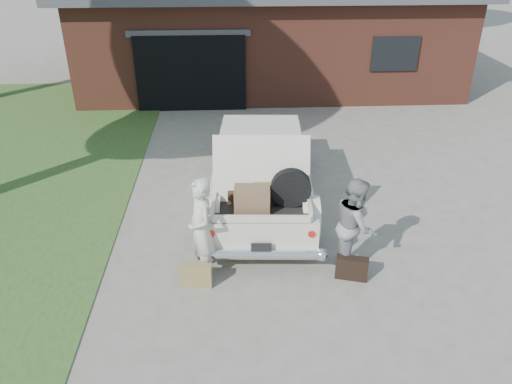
{
  "coord_description": "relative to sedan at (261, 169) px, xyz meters",
  "views": [
    {
      "loc": [
        -0.4,
        -6.57,
        4.98
      ],
      "look_at": [
        0.0,
        0.6,
        1.1
      ],
      "focal_mm": 35.0,
      "sensor_mm": 36.0,
      "label": 1
    }
  ],
  "objects": [
    {
      "name": "ground",
      "position": [
        -0.19,
        -2.23,
        -0.72
      ],
      "size": [
        90.0,
        90.0,
        0.0
      ],
      "primitive_type": "plane",
      "color": "gray",
      "rests_on": "ground"
    },
    {
      "name": "house",
      "position": [
        0.8,
        9.25,
        0.95
      ],
      "size": [
        12.8,
        7.8,
        3.3
      ],
      "color": "brown",
      "rests_on": "ground"
    },
    {
      "name": "sedan",
      "position": [
        0.0,
        0.0,
        0.0
      ],
      "size": [
        2.18,
        4.99,
        1.95
      ],
      "rotation": [
        0.0,
        0.0,
        -0.06
      ],
      "color": "beige",
      "rests_on": "ground"
    },
    {
      "name": "woman_left",
      "position": [
        -1.06,
        -2.31,
        0.13
      ],
      "size": [
        0.59,
        0.72,
        1.69
      ],
      "primitive_type": "imported",
      "rotation": [
        0.0,
        0.0,
        -1.22
      ],
      "color": "beige",
      "rests_on": "ground"
    },
    {
      "name": "woman_right",
      "position": [
        1.34,
        -2.25,
        0.08
      ],
      "size": [
        0.7,
        0.85,
        1.6
      ],
      "primitive_type": "imported",
      "rotation": [
        0.0,
        0.0,
        1.44
      ],
      "color": "gray",
      "rests_on": "ground"
    },
    {
      "name": "suitcase_left",
      "position": [
        -1.17,
        -2.6,
        -0.53
      ],
      "size": [
        0.51,
        0.2,
        0.38
      ],
      "primitive_type": "cube",
      "rotation": [
        0.0,
        0.0,
        -0.1
      ],
      "color": "#967E4C",
      "rests_on": "ground"
    },
    {
      "name": "suitcase_right",
      "position": [
        1.28,
        -2.55,
        -0.53
      ],
      "size": [
        0.53,
        0.29,
        0.39
      ],
      "primitive_type": "cube",
      "rotation": [
        0.0,
        0.0,
        -0.27
      ],
      "color": "black",
      "rests_on": "ground"
    }
  ]
}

